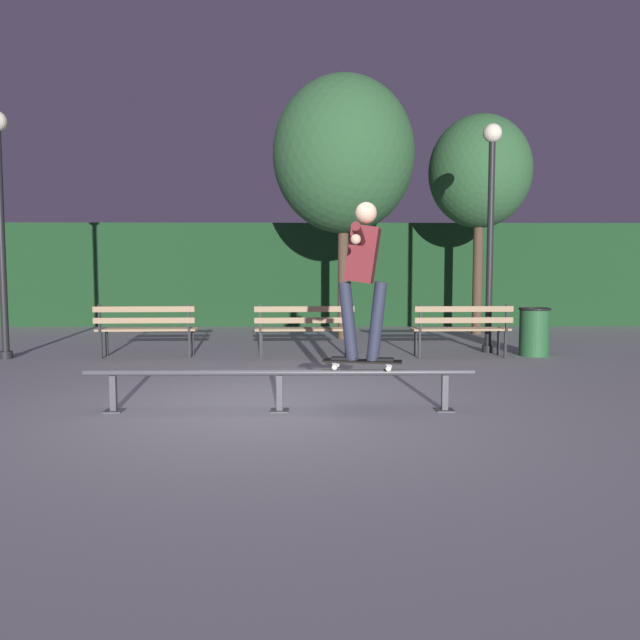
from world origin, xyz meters
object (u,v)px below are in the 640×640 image
grind_rail (280,379)px  skateboard (362,362)px  lamp_post_right (491,208)px  tree_behind_benches (343,156)px  lamp_post_left (0,203)px  skateboarder (363,267)px  park_bench_leftmost (146,325)px  trash_can (534,331)px  park_bench_left_center (304,325)px  park_bench_right_center (462,325)px  tree_far_right (480,173)px

grind_rail → skateboard: size_ratio=4.84×
skateboard → lamp_post_right: 5.51m
tree_behind_benches → lamp_post_left: tree_behind_benches is taller
grind_rail → skateboarder: 1.38m
park_bench_leftmost → lamp_post_left: (-2.24, -0.06, 1.94)m
lamp_post_left → trash_can: size_ratio=4.88×
park_bench_leftmost → park_bench_left_center: bearing=0.0°
skateboard → park_bench_right_center: bearing=63.2°
tree_behind_benches → lamp_post_left: bearing=-152.5°
trash_can → park_bench_right_center: bearing=-170.6°
skateboard → lamp_post_right: size_ratio=0.21×
skateboarder → park_bench_left_center: 3.97m
trash_can → tree_behind_benches: bearing=139.3°
park_bench_right_center → park_bench_left_center: bearing=180.0°
tree_far_right → park_bench_right_center: bearing=-108.6°
lamp_post_right → lamp_post_left: same height
park_bench_left_center → skateboarder: bearing=-80.5°
skateboard → lamp_post_right: lamp_post_right is taller
trash_can → park_bench_left_center: bearing=-176.9°
grind_rail → skateboard: 0.84m
park_bench_right_center → tree_behind_benches: tree_behind_benches is taller
grind_rail → park_bench_leftmost: (-2.37, 3.81, 0.21)m
park_bench_right_center → tree_far_right: 5.05m
park_bench_left_center → tree_far_right: size_ratio=0.33×
park_bench_left_center → park_bench_leftmost: bearing=180.0°
park_bench_right_center → tree_far_right: size_ratio=0.33×
park_bench_leftmost → grind_rail: bearing=-58.1°
skateboarder → lamp_post_right: lamp_post_right is taller
park_bench_leftmost → park_bench_right_center: bearing=0.0°
park_bench_right_center → skateboarder: bearing=-116.8°
lamp_post_right → trash_can: size_ratio=4.88×
trash_can → skateboarder: bearing=-128.4°
park_bench_right_center → lamp_post_right: size_ratio=0.41×
grind_rail → tree_far_right: bearing=62.1°
park_bench_leftmost → lamp_post_right: 6.10m
skateboard → trash_can: bearing=51.6°
skateboarder → tree_behind_benches: (0.13, 6.65, 2.35)m
park_bench_left_center → park_bench_right_center: same height
lamp_post_right → tree_behind_benches: bearing=137.8°
park_bench_left_center → lamp_post_left: lamp_post_left is taller
park_bench_leftmost → trash_can: (6.39, 0.21, -0.12)m
park_bench_leftmost → park_bench_right_center: 5.12m
park_bench_leftmost → park_bench_left_center: 2.56m
lamp_post_left → trash_can: (8.63, 0.27, -2.07)m
tree_far_right → park_bench_left_center: bearing=-135.3°
skateboarder → skateboard: bearing=169.9°
tree_behind_benches → trash_can: size_ratio=6.73×
park_bench_right_center → tree_far_right: bearing=71.4°
tree_behind_benches → lamp_post_right: tree_behind_benches is taller
skateboard → park_bench_leftmost: bearing=129.9°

